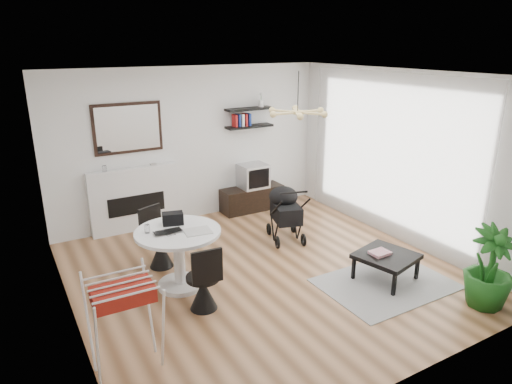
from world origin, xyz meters
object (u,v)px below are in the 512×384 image
drying_rack (125,324)px  potted_plant (490,268)px  crt_tv (253,176)px  coffee_table (386,257)px  fireplace (134,192)px  stroller (285,215)px  dining_table (179,250)px  tv_console (252,198)px

drying_rack → potted_plant: bearing=-13.2°
crt_tv → coffee_table: 3.29m
coffee_table → fireplace: bearing=125.3°
crt_tv → potted_plant: 4.41m
coffee_table → potted_plant: 1.24m
stroller → coffee_table: size_ratio=1.11×
fireplace → dining_table: size_ratio=1.97×
fireplace → potted_plant: size_ratio=2.12×
crt_tv → potted_plant: potted_plant is taller
tv_console → crt_tv: size_ratio=2.35×
fireplace → crt_tv: (2.22, -0.15, -0.01)m
dining_table → drying_rack: size_ratio=1.14×
crt_tv → tv_console: bearing=172.5°
crt_tv → coffee_table: bearing=-86.5°
stroller → potted_plant: size_ratio=0.94×
drying_rack → coffee_table: bearing=1.7°
crt_tv → stroller: stroller is taller
dining_table → stroller: 2.15m
tv_console → potted_plant: bearing=-79.4°
fireplace → stroller: bearing=-38.4°
drying_rack → potted_plant: (4.08, -1.04, 0.00)m
drying_rack → coffee_table: (3.49, 0.03, -0.17)m
crt_tv → dining_table: size_ratio=0.47×
crt_tv → drying_rack: bearing=-135.0°
coffee_table → potted_plant: bearing=-61.2°
tv_console → fireplace: bearing=176.2°
tv_console → drying_rack: (-3.27, -3.30, 0.28)m
coffee_table → potted_plant: (0.59, -1.08, 0.18)m
dining_table → crt_tv: bearing=42.1°
dining_table → potted_plant: bearing=-36.7°
dining_table → potted_plant: 3.82m
drying_rack → coffee_table: 3.50m
fireplace → drying_rack: size_ratio=2.24×
drying_rack → crt_tv: bearing=46.2°
drying_rack → potted_plant: 4.21m
fireplace → crt_tv: bearing=-3.8°
crt_tv → dining_table: (-2.27, -2.05, -0.15)m
tv_console → potted_plant: size_ratio=1.18×
tv_console → stroller: stroller is taller
tv_console → drying_rack: bearing=-134.8°
fireplace → dining_table: fireplace is taller
coffee_table → potted_plant: potted_plant is taller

